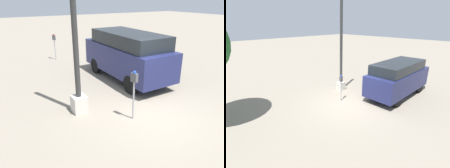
% 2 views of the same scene
% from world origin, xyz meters
% --- Properties ---
extents(ground_plane, '(80.00, 80.00, 0.00)m').
position_xyz_m(ground_plane, '(0.00, 0.00, 0.00)').
color(ground_plane, gray).
extents(parking_meter_near, '(0.22, 0.15, 1.55)m').
position_xyz_m(parking_meter_near, '(0.09, 0.61, 1.14)').
color(parking_meter_near, '#9E9EA3').
rests_on(parking_meter_near, ground).
extents(parking_meter_far, '(0.22, 0.15, 1.50)m').
position_xyz_m(parking_meter_far, '(8.02, 0.54, 1.10)').
color(parking_meter_far, '#9E9EA3').
rests_on(parking_meter_far, ground).
extents(lamp_post, '(0.44, 0.44, 5.48)m').
position_xyz_m(lamp_post, '(1.34, 1.85, 1.82)').
color(lamp_post, beige).
rests_on(lamp_post, ground).
extents(parked_van, '(4.67, 1.83, 2.11)m').
position_xyz_m(parked_van, '(3.10, -1.22, 1.15)').
color(parked_van, navy).
rests_on(parked_van, ground).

